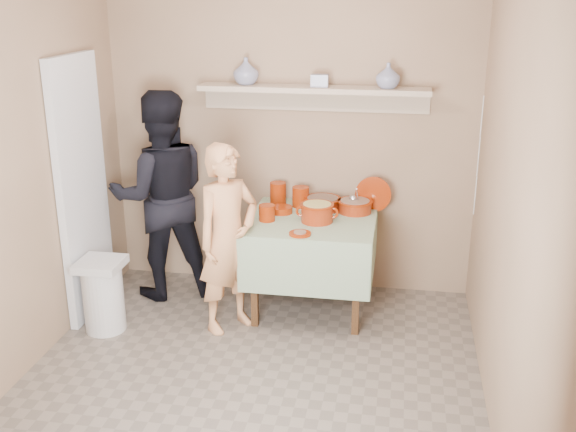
% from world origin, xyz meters
% --- Properties ---
extents(ground, '(3.50, 3.50, 0.00)m').
position_xyz_m(ground, '(0.00, 0.00, 0.00)').
color(ground, '#6C6055').
rests_on(ground, ground).
extents(tile_panel, '(0.06, 0.70, 2.00)m').
position_xyz_m(tile_panel, '(-1.46, 0.95, 1.00)').
color(tile_panel, silver).
rests_on(tile_panel, ground).
extents(plate_stack_a, '(0.13, 0.13, 0.18)m').
position_xyz_m(plate_stack_a, '(-0.08, 1.60, 0.85)').
color(plate_stack_a, '#771800').
rests_on(plate_stack_a, serving_table).
extents(plate_stack_b, '(0.14, 0.14, 0.16)m').
position_xyz_m(plate_stack_b, '(0.12, 1.55, 0.84)').
color(plate_stack_b, '#771800').
rests_on(plate_stack_b, serving_table).
extents(bowl_stack, '(0.12, 0.12, 0.12)m').
position_xyz_m(bowl_stack, '(-0.08, 1.16, 0.82)').
color(bowl_stack, '#771800').
rests_on(bowl_stack, serving_table).
extents(empty_bowl, '(0.17, 0.17, 0.05)m').
position_xyz_m(empty_bowl, '(-0.01, 1.36, 0.79)').
color(empty_bowl, '#771800').
rests_on(empty_bowl, serving_table).
extents(propped_lid, '(0.29, 0.06, 0.29)m').
position_xyz_m(propped_lid, '(0.70, 1.59, 0.88)').
color(propped_lid, '#771800').
rests_on(propped_lid, serving_table).
extents(vase_right, '(0.24, 0.24, 0.19)m').
position_xyz_m(vase_right, '(0.77, 1.61, 1.82)').
color(vase_right, navy).
rests_on(vase_right, wall_shelf).
extents(vase_left, '(0.27, 0.27, 0.21)m').
position_xyz_m(vase_left, '(-0.34, 1.63, 1.82)').
color(vase_left, navy).
rests_on(vase_left, wall_shelf).
extents(ceramic_box, '(0.13, 0.09, 0.09)m').
position_xyz_m(ceramic_box, '(0.25, 1.61, 1.77)').
color(ceramic_box, navy).
rests_on(ceramic_box, wall_shelf).
extents(person_cook, '(0.59, 0.61, 1.42)m').
position_xyz_m(person_cook, '(-0.31, 0.86, 0.71)').
color(person_cook, tan).
rests_on(person_cook, ground).
extents(person_helper, '(1.02, 0.93, 1.70)m').
position_xyz_m(person_helper, '(-0.99, 1.36, 0.85)').
color(person_helper, black).
rests_on(person_helper, ground).
extents(room_shell, '(3.04, 3.54, 2.62)m').
position_xyz_m(room_shell, '(0.00, 0.00, 1.61)').
color(room_shell, '#97795C').
rests_on(room_shell, ground).
extents(serving_table, '(0.97, 0.97, 0.76)m').
position_xyz_m(serving_table, '(0.25, 1.28, 0.64)').
color(serving_table, '#4C2D16').
rests_on(serving_table, ground).
extents(cazuela_meat_a, '(0.30, 0.30, 0.10)m').
position_xyz_m(cazuela_meat_a, '(0.30, 1.50, 0.82)').
color(cazuela_meat_a, maroon).
rests_on(cazuela_meat_a, serving_table).
extents(cazuela_meat_b, '(0.28, 0.28, 0.10)m').
position_xyz_m(cazuela_meat_b, '(0.56, 1.47, 0.82)').
color(cazuela_meat_b, maroon).
rests_on(cazuela_meat_b, serving_table).
extents(ladle, '(0.08, 0.26, 0.19)m').
position_xyz_m(ladle, '(0.55, 1.48, 0.87)').
color(ladle, silver).
rests_on(ladle, cazuela_meat_b).
extents(cazuela_rice, '(0.33, 0.25, 0.14)m').
position_xyz_m(cazuela_rice, '(0.30, 1.20, 0.85)').
color(cazuela_rice, maroon).
rests_on(cazuela_rice, serving_table).
extents(front_plate, '(0.16, 0.16, 0.03)m').
position_xyz_m(front_plate, '(0.21, 0.90, 0.77)').
color(front_plate, '#771800').
rests_on(front_plate, serving_table).
extents(wall_shelf, '(1.80, 0.25, 0.21)m').
position_xyz_m(wall_shelf, '(0.20, 1.65, 1.67)').
color(wall_shelf, tan).
rests_on(wall_shelf, room_shell).
extents(trash_bin, '(0.32, 0.32, 0.56)m').
position_xyz_m(trash_bin, '(-1.23, 0.65, 0.28)').
color(trash_bin, silver).
rests_on(trash_bin, ground).
extents(electrical_cord, '(0.01, 0.05, 0.90)m').
position_xyz_m(electrical_cord, '(1.47, 1.48, 1.25)').
color(electrical_cord, silver).
rests_on(electrical_cord, wall_shelf).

